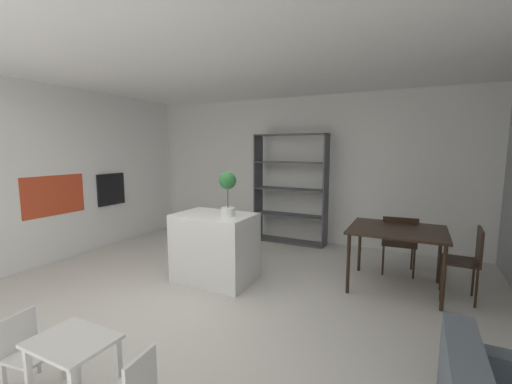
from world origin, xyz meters
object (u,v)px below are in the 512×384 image
(built_in_oven, at_px, (111,189))
(dining_table, at_px, (397,234))
(kitchen_island, at_px, (215,247))
(dining_chair_window_side, at_px, (468,257))
(open_bookshelf, at_px, (290,189))
(dining_chair_far, at_px, (399,240))
(child_table, at_px, (73,354))
(potted_plant_on_island, at_px, (228,189))
(child_chair_left, at_px, (26,348))

(built_in_oven, xyz_separation_m, dining_table, (4.92, 0.23, -0.34))
(kitchen_island, xyz_separation_m, dining_chair_window_side, (3.01, 0.82, 0.07))
(open_bookshelf, relative_size, dining_table, 1.80)
(kitchen_island, height_order, dining_chair_far, kitchen_island)
(child_table, bearing_deg, kitchen_island, 99.82)
(kitchen_island, distance_m, potted_plant_on_island, 0.85)
(open_bookshelf, xyz_separation_m, dining_table, (1.98, -1.40, -0.32))
(dining_table, height_order, dining_chair_far, dining_chair_far)
(dining_table, bearing_deg, child_table, -119.95)
(built_in_oven, bearing_deg, kitchen_island, -12.39)
(built_in_oven, distance_m, dining_chair_far, 5.01)
(kitchen_island, distance_m, dining_chair_far, 2.60)
(dining_chair_window_side, bearing_deg, potted_plant_on_island, -71.17)
(potted_plant_on_island, xyz_separation_m, open_bookshelf, (0.02, 2.25, -0.25))
(kitchen_island, height_order, child_chair_left, kitchen_island)
(dining_table, distance_m, dining_chair_far, 0.55)
(potted_plant_on_island, distance_m, dining_chair_far, 2.54)
(child_table, xyz_separation_m, dining_chair_far, (1.83, 3.67, 0.10))
(kitchen_island, relative_size, child_table, 1.91)
(dining_chair_far, bearing_deg, kitchen_island, 25.87)
(dining_chair_far, height_order, dining_chair_window_side, dining_chair_window_side)
(potted_plant_on_island, height_order, child_table, potted_plant_on_island)
(child_chair_left, xyz_separation_m, dining_chair_far, (2.38, 3.68, 0.21))
(built_in_oven, xyz_separation_m, potted_plant_on_island, (2.93, -0.63, 0.23))
(dining_chair_window_side, bearing_deg, kitchen_island, -73.00)
(dining_chair_window_side, bearing_deg, dining_chair_far, -121.78)
(child_table, relative_size, dining_table, 0.47)
(child_table, bearing_deg, open_bookshelf, 91.93)
(built_in_oven, relative_size, open_bookshelf, 0.28)
(open_bookshelf, bearing_deg, dining_table, -35.25)
(open_bookshelf, bearing_deg, child_table, -88.07)
(child_table, xyz_separation_m, dining_chair_window_side, (2.61, 3.16, 0.12))
(open_bookshelf, distance_m, dining_chair_window_side, 3.13)
(dining_table, xyz_separation_m, dining_chair_far, (0.01, 0.51, -0.20))
(potted_plant_on_island, bearing_deg, dining_chair_window_side, 17.00)
(open_bookshelf, bearing_deg, kitchen_island, -96.48)
(built_in_oven, distance_m, child_table, 4.32)
(built_in_oven, xyz_separation_m, dining_chair_window_side, (5.71, 0.23, -0.51))
(kitchen_island, distance_m, child_chair_left, 2.36)
(kitchen_island, xyz_separation_m, potted_plant_on_island, (0.23, -0.03, 0.82))
(dining_table, relative_size, dining_chair_window_side, 1.30)
(open_bookshelf, height_order, child_table, open_bookshelf)
(built_in_oven, bearing_deg, child_chair_left, -49.05)
(built_in_oven, distance_m, kitchen_island, 2.82)
(potted_plant_on_island, height_order, open_bookshelf, open_bookshelf)
(kitchen_island, distance_m, dining_table, 2.39)
(child_table, height_order, dining_chair_far, dining_chair_far)
(child_table, height_order, dining_chair_window_side, dining_chair_window_side)
(child_table, distance_m, child_chair_left, 0.56)
(dining_table, bearing_deg, dining_chair_window_side, -0.21)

